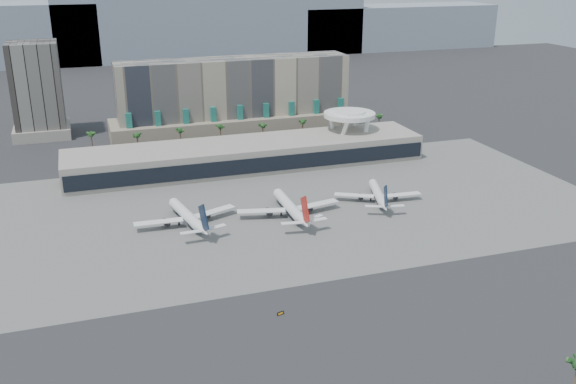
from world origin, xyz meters
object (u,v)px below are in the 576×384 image
object	(u,v)px
airliner_centre	(290,207)
service_vehicle_b	(319,218)
service_vehicle_a	(190,221)
airliner_left	(187,216)
taxiway_sign	(281,313)
airliner_right	(378,194)

from	to	relation	value
airliner_centre	service_vehicle_b	xyz separation A→B (m)	(9.14, -7.41, -2.87)
service_vehicle_a	service_vehicle_b	xyz separation A→B (m)	(47.70, -11.45, -0.37)
airliner_left	service_vehicle_b	bearing A→B (deg)	-23.14
airliner_left	airliner_centre	distance (m)	39.56
service_vehicle_a	service_vehicle_b	world-z (taller)	service_vehicle_a
airliner_left	service_vehicle_b	distance (m)	49.86
service_vehicle_a	service_vehicle_b	bearing A→B (deg)	9.21
service_vehicle_a	taxiway_sign	size ratio (longest dim) A/B	2.34
airliner_centre	service_vehicle_a	distance (m)	38.85
airliner_centre	airliner_right	distance (m)	39.45
airliner_left	service_vehicle_b	world-z (taller)	airliner_left
airliner_right	taxiway_sign	world-z (taller)	airliner_right
airliner_centre	airliner_right	bearing A→B (deg)	5.08
service_vehicle_a	service_vehicle_b	size ratio (longest dim) A/B	1.51
airliner_right	service_vehicle_a	distance (m)	77.92
service_vehicle_a	taxiway_sign	distance (m)	74.08
service_vehicle_b	service_vehicle_a	bearing A→B (deg)	145.34
airliner_left	airliner_centre	size ratio (longest dim) A/B	0.96
service_vehicle_a	taxiway_sign	world-z (taller)	service_vehicle_a
airliner_right	airliner_left	bearing A→B (deg)	-164.34
airliner_right	service_vehicle_b	world-z (taller)	airliner_right
airliner_centre	service_vehicle_b	size ratio (longest dim) A/B	12.85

